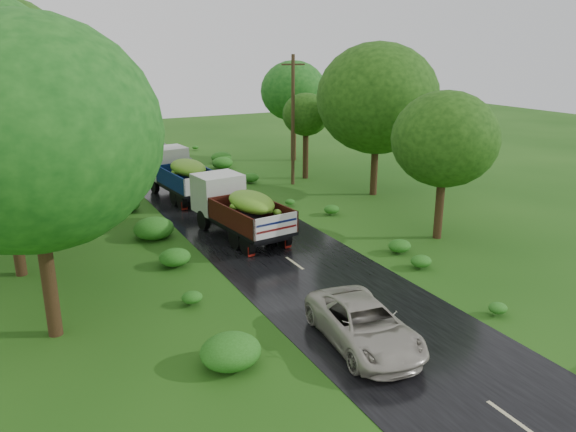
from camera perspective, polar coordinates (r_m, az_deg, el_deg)
ground at (r=18.75m, az=12.43°, el=-12.89°), size 120.00×120.00×0.00m
road at (r=22.35m, az=4.28°, el=-7.37°), size 6.50×80.00×0.02m
road_lines at (r=23.12m, az=2.99°, el=-6.44°), size 0.12×69.60×0.00m
truck_near at (r=27.94m, az=-5.22°, el=1.08°), size 3.12×6.84×2.77m
truck_far at (r=35.78m, az=-10.99°, el=4.45°), size 3.00×6.93×2.83m
car at (r=18.29m, az=7.72°, el=-10.87°), size 2.88×5.25×1.39m
utility_pole at (r=37.85m, az=0.51°, el=9.79°), size 1.44×0.66×8.62m
trees_left at (r=35.13m, az=-26.96°, el=11.09°), size 6.01×33.03×9.77m
trees_right at (r=36.62m, az=6.65°, el=11.02°), size 5.92×23.79×7.80m
shrubs at (r=29.76m, az=-4.72°, el=-0.36°), size 11.90×44.00×0.70m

